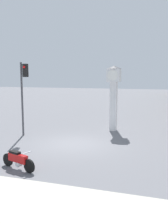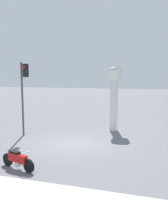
# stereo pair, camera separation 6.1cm
# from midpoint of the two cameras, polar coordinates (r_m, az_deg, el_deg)

# --- Properties ---
(ground_plane) EXTENTS (120.00, 120.00, 0.00)m
(ground_plane) POSITION_cam_midpoint_polar(r_m,az_deg,el_deg) (13.96, -2.69, -7.32)
(ground_plane) COLOR slate
(motorcycle) EXTENTS (1.78, 0.69, 0.81)m
(motorcycle) POSITION_cam_midpoint_polar(r_m,az_deg,el_deg) (10.59, -15.02, -10.53)
(motorcycle) COLOR black
(motorcycle) RESTS_ON ground_plane
(clock_tower) EXTENTS (1.03, 1.03, 4.42)m
(clock_tower) POSITION_cam_midpoint_polar(r_m,az_deg,el_deg) (17.08, 6.71, 5.44)
(clock_tower) COLOR white
(clock_tower) RESTS_ON ground_plane
(traffic_light) EXTENTS (0.50, 0.35, 4.58)m
(traffic_light) POSITION_cam_midpoint_polar(r_m,az_deg,el_deg) (15.94, -13.75, 5.81)
(traffic_light) COLOR #47474C
(traffic_light) RESTS_ON ground_plane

